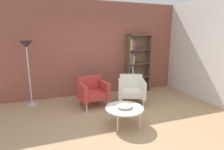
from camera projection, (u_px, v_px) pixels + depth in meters
name	position (u px, v px, depth m)	size (l,w,h in m)	color
ground_plane	(125.00, 129.00, 3.60)	(8.32, 8.32, 0.00)	tan
brick_back_panel	(95.00, 49.00, 5.55)	(6.40, 0.12, 2.90)	brown
plaster_right_partition	(214.00, 51.00, 4.76)	(0.12, 5.20, 2.90)	silver
bookshelf_tall	(136.00, 64.00, 5.91)	(0.80, 0.30, 1.90)	brown
coffee_table_low	(124.00, 109.00, 3.66)	(0.80, 0.80, 0.40)	silver
decorative_bowl	(124.00, 106.00, 3.65)	(0.32, 0.32, 0.05)	beige
armchair_near_window	(131.00, 89.00, 4.91)	(0.89, 0.86, 0.78)	white
armchair_spare_guest	(92.00, 91.00, 4.73)	(0.80, 0.75, 0.78)	#B73833
floor_lamp_torchiere	(27.00, 52.00, 4.51)	(0.32, 0.32, 1.74)	silver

